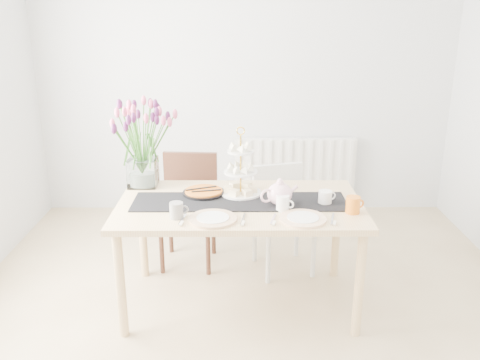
{
  "coord_description": "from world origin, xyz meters",
  "views": [
    {
      "loc": [
        -0.07,
        -2.65,
        1.95
      ],
      "look_at": [
        -0.06,
        0.41,
        0.92
      ],
      "focal_mm": 38.0,
      "sensor_mm": 36.0,
      "label": 1
    }
  ],
  "objects_px": {
    "radiator": "(295,168)",
    "plate_left": "(213,219)",
    "dining_table": "(240,213)",
    "plate_right": "(303,219)",
    "mug_orange": "(353,205)",
    "teapot": "(280,194)",
    "tart_tin": "(204,193)",
    "mug_grey": "(176,210)",
    "chair_white": "(281,210)",
    "cake_stand": "(241,178)",
    "chair_brown": "(189,200)",
    "mug_white": "(283,203)",
    "cream_jug": "(325,197)",
    "tulip_vase": "(140,131)"
  },
  "relations": [
    {
      "from": "mug_orange",
      "to": "chair_brown",
      "type": "bearing_deg",
      "value": 121.59
    },
    {
      "from": "mug_white",
      "to": "mug_orange",
      "type": "xyz_separation_m",
      "value": [
        0.43,
        -0.04,
        0.0
      ]
    },
    {
      "from": "dining_table",
      "to": "teapot",
      "type": "height_order",
      "value": "teapot"
    },
    {
      "from": "cake_stand",
      "to": "mug_grey",
      "type": "distance_m",
      "value": 0.57
    },
    {
      "from": "mug_grey",
      "to": "plate_right",
      "type": "xyz_separation_m",
      "value": [
        0.76,
        -0.03,
        -0.04
      ]
    },
    {
      "from": "mug_orange",
      "to": "plate_left",
      "type": "bearing_deg",
      "value": 166.52
    },
    {
      "from": "dining_table",
      "to": "chair_white",
      "type": "distance_m",
      "value": 0.68
    },
    {
      "from": "teapot",
      "to": "mug_white",
      "type": "distance_m",
      "value": 0.09
    },
    {
      "from": "cake_stand",
      "to": "teapot",
      "type": "bearing_deg",
      "value": -39.79
    },
    {
      "from": "plate_right",
      "to": "teapot",
      "type": "bearing_deg",
      "value": 117.7
    },
    {
      "from": "cake_stand",
      "to": "plate_left",
      "type": "xyz_separation_m",
      "value": [
        -0.17,
        -0.44,
        -0.11
      ]
    },
    {
      "from": "dining_table",
      "to": "chair_brown",
      "type": "relative_size",
      "value": 1.83
    },
    {
      "from": "dining_table",
      "to": "teapot",
      "type": "distance_m",
      "value": 0.31
    },
    {
      "from": "chair_white",
      "to": "mug_grey",
      "type": "distance_m",
      "value": 1.13
    },
    {
      "from": "dining_table",
      "to": "mug_orange",
      "type": "height_order",
      "value": "mug_orange"
    },
    {
      "from": "dining_table",
      "to": "tart_tin",
      "type": "xyz_separation_m",
      "value": [
        -0.25,
        0.14,
        0.09
      ]
    },
    {
      "from": "tart_tin",
      "to": "mug_white",
      "type": "bearing_deg",
      "value": -28.92
    },
    {
      "from": "chair_white",
      "to": "mug_grey",
      "type": "bearing_deg",
      "value": -145.21
    },
    {
      "from": "radiator",
      "to": "dining_table",
      "type": "height_order",
      "value": "same"
    },
    {
      "from": "cake_stand",
      "to": "tart_tin",
      "type": "bearing_deg",
      "value": -178.58
    },
    {
      "from": "plate_left",
      "to": "mug_orange",
      "type": "bearing_deg",
      "value": 7.19
    },
    {
      "from": "tart_tin",
      "to": "mug_grey",
      "type": "bearing_deg",
      "value": -109.02
    },
    {
      "from": "cream_jug",
      "to": "tart_tin",
      "type": "xyz_separation_m",
      "value": [
        -0.8,
        0.17,
        -0.03
      ]
    },
    {
      "from": "mug_grey",
      "to": "mug_white",
      "type": "height_order",
      "value": "same"
    },
    {
      "from": "mug_grey",
      "to": "mug_orange",
      "type": "distance_m",
      "value": 1.09
    },
    {
      "from": "dining_table",
      "to": "plate_left",
      "type": "bearing_deg",
      "value": -119.02
    },
    {
      "from": "mug_orange",
      "to": "plate_right",
      "type": "distance_m",
      "value": 0.34
    },
    {
      "from": "chair_white",
      "to": "cake_stand",
      "type": "bearing_deg",
      "value": -142.11
    },
    {
      "from": "cake_stand",
      "to": "plate_right",
      "type": "relative_size",
      "value": 1.46
    },
    {
      "from": "radiator",
      "to": "chair_brown",
      "type": "bearing_deg",
      "value": -132.03
    },
    {
      "from": "plate_left",
      "to": "plate_right",
      "type": "bearing_deg",
      "value": 0.0
    },
    {
      "from": "tart_tin",
      "to": "plate_right",
      "type": "height_order",
      "value": "tart_tin"
    },
    {
      "from": "radiator",
      "to": "mug_white",
      "type": "bearing_deg",
      "value": -98.72
    },
    {
      "from": "radiator",
      "to": "plate_left",
      "type": "relative_size",
      "value": 4.1
    },
    {
      "from": "dining_table",
      "to": "cake_stand",
      "type": "distance_m",
      "value": 0.25
    },
    {
      "from": "chair_brown",
      "to": "cream_jug",
      "type": "relative_size",
      "value": 9.9
    },
    {
      "from": "mug_white",
      "to": "mug_orange",
      "type": "distance_m",
      "value": 0.43
    },
    {
      "from": "dining_table",
      "to": "mug_white",
      "type": "xyz_separation_m",
      "value": [
        0.27,
        -0.14,
        0.13
      ]
    },
    {
      "from": "dining_table",
      "to": "tart_tin",
      "type": "distance_m",
      "value": 0.3
    },
    {
      "from": "radiator",
      "to": "tart_tin",
      "type": "distance_m",
      "value": 1.81
    },
    {
      "from": "tart_tin",
      "to": "mug_grey",
      "type": "xyz_separation_m",
      "value": [
        -0.14,
        -0.4,
        0.03
      ]
    },
    {
      "from": "teapot",
      "to": "plate_right",
      "type": "distance_m",
      "value": 0.27
    },
    {
      "from": "tulip_vase",
      "to": "mug_orange",
      "type": "height_order",
      "value": "tulip_vase"
    },
    {
      "from": "tart_tin",
      "to": "chair_brown",
      "type": "bearing_deg",
      "value": 106.51
    },
    {
      "from": "chair_white",
      "to": "chair_brown",
      "type": "bearing_deg",
      "value": 156.85
    },
    {
      "from": "chair_brown",
      "to": "mug_white",
      "type": "distance_m",
      "value": 1.09
    },
    {
      "from": "mug_grey",
      "to": "mug_orange",
      "type": "xyz_separation_m",
      "value": [
        1.09,
        0.08,
        0.0
      ]
    },
    {
      "from": "tulip_vase",
      "to": "mug_orange",
      "type": "xyz_separation_m",
      "value": [
        1.39,
        -0.53,
        -0.35
      ]
    },
    {
      "from": "plate_right",
      "to": "dining_table",
      "type": "bearing_deg",
      "value": 142.08
    },
    {
      "from": "cream_jug",
      "to": "mug_grey",
      "type": "xyz_separation_m",
      "value": [
        -0.94,
        -0.23,
        0.01
      ]
    }
  ]
}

